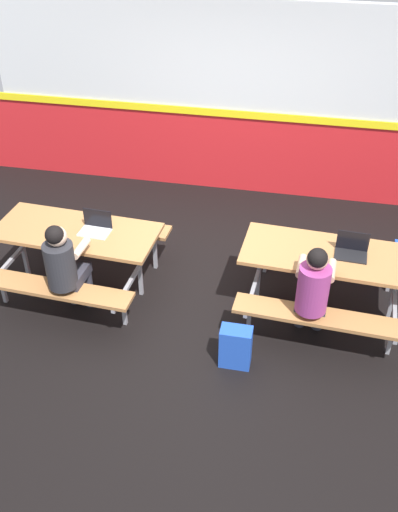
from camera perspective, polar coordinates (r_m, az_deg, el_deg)
The scene contains 9 objects.
ground_plane at distance 6.48m, azimuth 0.04°, elevation -3.91°, with size 10.00×10.00×0.02m, color black.
accent_backdrop at distance 8.01m, azimuth 3.75°, elevation 14.65°, with size 8.00×0.14×2.60m.
picnic_table_left at distance 6.42m, azimuth -11.89°, elevation 1.29°, with size 1.80×1.65×0.74m.
picnic_table_right at distance 6.08m, azimuth 12.56°, elevation -1.01°, with size 1.80×1.65×0.74m.
student_nearer at distance 5.89m, azimuth -13.14°, elevation -0.80°, with size 0.38×0.53×1.21m.
student_further at distance 5.55m, azimuth 11.22°, elevation -3.08°, with size 0.38×0.53×1.21m.
laptop_silver at distance 6.24m, azimuth -10.17°, elevation 2.81°, with size 0.33×0.24×0.22m.
laptop_dark at distance 5.99m, azimuth 14.82°, elevation 0.54°, with size 0.33×0.24×0.22m.
backpack_dark at distance 5.57m, azimuth 3.64°, elevation -8.93°, with size 0.30×0.22×0.44m.
Camera 1 is at (0.99, -4.88, 4.13)m, focal length 40.49 mm.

